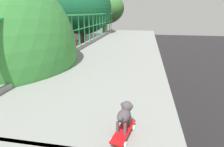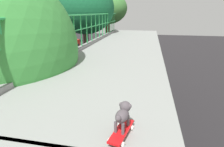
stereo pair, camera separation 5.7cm
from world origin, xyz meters
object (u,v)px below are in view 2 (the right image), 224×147
(city_bus, at_px, (55,57))
(toy_skateboard, at_px, (122,131))
(small_dog, at_px, (123,113))
(car_red_taxi_fifth, at_px, (8,126))

(city_bus, bearing_deg, toy_skateboard, -59.02)
(small_dog, bearing_deg, toy_skateboard, -96.32)
(toy_skateboard, bearing_deg, car_red_taxi_fifth, 141.81)
(city_bus, distance_m, small_dog, 20.85)
(city_bus, height_order, toy_skateboard, toy_skateboard)
(car_red_taxi_fifth, bearing_deg, toy_skateboard, -38.19)
(car_red_taxi_fifth, relative_size, toy_skateboard, 7.10)
(car_red_taxi_fifth, xyz_separation_m, small_dog, (7.24, -5.63, 4.98))
(car_red_taxi_fifth, distance_m, small_dog, 10.44)
(car_red_taxi_fifth, xyz_separation_m, toy_skateboard, (7.23, -5.69, 4.76))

